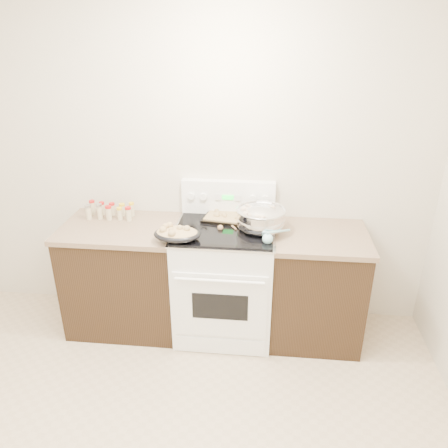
# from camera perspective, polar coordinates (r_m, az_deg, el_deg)

# --- Properties ---
(room_shell) EXTENTS (4.10, 3.60, 2.75)m
(room_shell) POSITION_cam_1_polar(r_m,az_deg,el_deg) (1.85, -15.38, 2.77)
(room_shell) COLOR beige
(room_shell) RESTS_ON ground
(counter_left) EXTENTS (0.93, 0.67, 0.92)m
(counter_left) POSITION_cam_1_polar(r_m,az_deg,el_deg) (3.75, -12.70, -6.58)
(counter_left) COLOR black
(counter_left) RESTS_ON ground
(counter_right) EXTENTS (0.73, 0.67, 0.92)m
(counter_right) POSITION_cam_1_polar(r_m,az_deg,el_deg) (3.60, 11.86, -7.93)
(counter_right) COLOR black
(counter_right) RESTS_ON ground
(kitchen_range) EXTENTS (0.78, 0.73, 1.22)m
(kitchen_range) POSITION_cam_1_polar(r_m,az_deg,el_deg) (3.57, 0.09, -7.11)
(kitchen_range) COLOR white
(kitchen_range) RESTS_ON ground
(mixing_bowl) EXTENTS (0.43, 0.43, 0.22)m
(mixing_bowl) POSITION_cam_1_polar(r_m,az_deg,el_deg) (3.30, 4.83, 0.63)
(mixing_bowl) COLOR silver
(mixing_bowl) RESTS_ON kitchen_range
(roasting_pan) EXTENTS (0.34, 0.24, 0.11)m
(roasting_pan) POSITION_cam_1_polar(r_m,az_deg,el_deg) (3.17, -6.19, -1.22)
(roasting_pan) COLOR black
(roasting_pan) RESTS_ON kitchen_range
(baking_sheet) EXTENTS (0.40, 0.31, 0.06)m
(baking_sheet) POSITION_cam_1_polar(r_m,az_deg,el_deg) (3.49, 0.38, 0.89)
(baking_sheet) COLOR black
(baking_sheet) RESTS_ON kitchen_range
(wooden_spoon) EXTENTS (0.15, 0.22, 0.04)m
(wooden_spoon) POSITION_cam_1_polar(r_m,az_deg,el_deg) (3.35, -0.06, -0.29)
(wooden_spoon) COLOR #9C7147
(wooden_spoon) RESTS_ON kitchen_range
(blue_ladle) EXTENTS (0.21, 0.21, 0.10)m
(blue_ladle) POSITION_cam_1_polar(r_m,az_deg,el_deg) (3.14, 5.89, -1.81)
(blue_ladle) COLOR #97D8E2
(blue_ladle) RESTS_ON kitchen_range
(spice_jars) EXTENTS (0.39, 0.15, 0.13)m
(spice_jars) POSITION_cam_1_polar(r_m,az_deg,el_deg) (3.69, -14.69, 1.70)
(spice_jars) COLOR #BFB28C
(spice_jars) RESTS_ON counter_left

